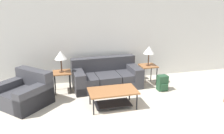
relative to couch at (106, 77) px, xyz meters
name	(u,v)px	position (x,y,z in m)	size (l,w,h in m)	color
wall_back	(110,39)	(0.27, 0.62, 1.01)	(8.96, 0.06, 2.60)	silver
couch	(106,77)	(0.00, 0.00, 0.00)	(1.97, 1.07, 0.82)	#38383D
armchair	(25,93)	(-2.17, -0.62, -0.01)	(1.47, 1.47, 0.80)	#38383D
coffee_table	(113,95)	(-0.14, -1.30, 0.03)	(1.13, 0.65, 0.43)	#935B33
side_table_left	(62,74)	(-1.26, -0.09, 0.22)	(0.48, 0.48, 0.58)	#935B33
side_table_right	(148,67)	(1.26, -0.09, 0.22)	(0.48, 0.48, 0.58)	#935B33
table_lamp_left	(61,56)	(-1.26, -0.09, 0.75)	(0.32, 0.32, 0.58)	#472D1E
table_lamp_right	(149,50)	(1.26, -0.09, 0.75)	(0.32, 0.32, 0.58)	#472D1E
backpack	(162,83)	(1.46, -0.67, -0.08)	(0.27, 0.30, 0.44)	#23472D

